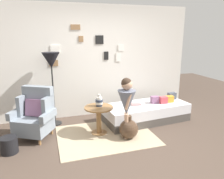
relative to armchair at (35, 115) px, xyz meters
The scene contains 16 objects.
ground_plane 1.77m from the armchair, 37.47° to the right, with size 12.00×12.00×0.00m, color #4C3D33.
gallery_wall 1.85m from the armchair, 33.62° to the left, with size 4.80×0.12×2.60m.
rug 1.42m from the armchair, 16.53° to the right, with size 1.85×1.41×0.01m, color tan.
armchair is the anchor object (origin of this frame).
daybed 2.39m from the armchair, ahead, with size 1.97×0.98×0.40m.
pillow_head 3.15m from the armchair, ahead, with size 0.19×0.12×0.16m, color #474C56.
pillow_mid 2.96m from the armchair, ahead, with size 0.18×0.12×0.15m, color orange.
pillow_back 2.78m from the armchair, ahead, with size 0.17×0.12×0.15m, color #D64C56.
pillow_extra 2.60m from the armchair, ahead, with size 0.17×0.12×0.16m, color gray.
side_table 1.22m from the armchair, 11.09° to the right, with size 0.56×0.56×0.56m.
vase_striped 1.25m from the armchair, ahead, with size 0.15×0.15×0.25m.
floor_lamp 1.11m from the armchair, 53.54° to the left, with size 0.37×0.37×1.57m.
person_child 1.77m from the armchair, 19.56° to the right, with size 0.34×0.34×1.18m.
book_on_daybed 2.13m from the armchair, ahead, with size 0.22×0.16×0.03m, color #A57F7F.
demijohn_near 1.81m from the armchair, 19.84° to the right, with size 0.37×0.37×0.45m.
magazine_basket 0.72m from the armchair, 129.95° to the right, with size 0.28×0.28×0.28m, color black.
Camera 1 is at (-1.12, -3.10, 1.95)m, focal length 34.83 mm.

